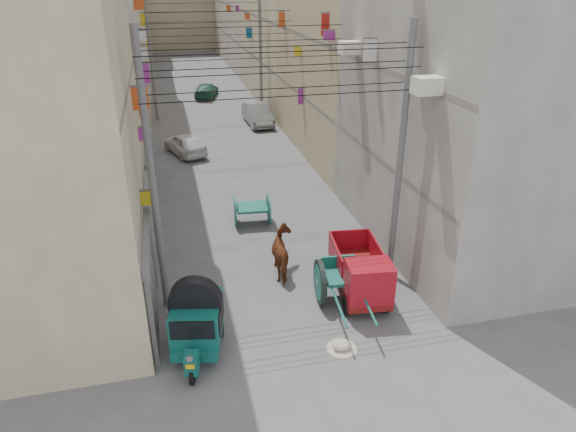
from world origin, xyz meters
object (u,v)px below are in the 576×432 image
object	(u,v)px
horse	(285,253)
tonga_cart	(341,280)
second_cart	(252,209)
distant_car_grey	(258,114)
feed_sack	(342,345)
distant_car_green	(206,90)
distant_car_white	(185,144)
mini_truck	(362,278)
auto_rickshaw	(197,319)

from	to	relation	value
horse	tonga_cart	bearing A→B (deg)	125.77
tonga_cart	horse	size ratio (longest dim) A/B	1.78
tonga_cart	second_cart	distance (m)	6.07
tonga_cart	distant_car_grey	world-z (taller)	tonga_cart
tonga_cart	feed_sack	distance (m)	2.34
second_cart	feed_sack	bearing A→B (deg)	-77.45
tonga_cart	distant_car_grey	bearing A→B (deg)	92.32
feed_sack	distant_car_green	world-z (taller)	distant_car_green
distant_car_white	mini_truck	bearing A→B (deg)	86.23
horse	distant_car_green	xyz separation A→B (m)	(0.07, 27.41, -0.21)
distant_car_grey	horse	bearing A→B (deg)	-100.19
feed_sack	distant_car_grey	world-z (taller)	distant_car_grey
second_cart	feed_sack	world-z (taller)	second_cart
feed_sack	distant_car_green	size ratio (longest dim) A/B	0.14
distant_car_white	distant_car_grey	size ratio (longest dim) A/B	0.86
horse	distant_car_grey	xyz separation A→B (m)	(2.54, 18.42, -0.09)
auto_rickshaw	second_cart	world-z (taller)	auto_rickshaw
second_cart	mini_truck	bearing A→B (deg)	-63.51
distant_car_grey	tonga_cart	bearing A→B (deg)	-95.83
auto_rickshaw	tonga_cart	size ratio (longest dim) A/B	0.78
auto_rickshaw	distant_car_white	distance (m)	16.55
tonga_cart	distant_car_white	size ratio (longest dim) A/B	0.92
tonga_cart	mini_truck	size ratio (longest dim) A/B	1.02
feed_sack	distant_car_white	bearing A→B (deg)	99.93
horse	distant_car_white	size ratio (longest dim) A/B	0.52
horse	distant_car_white	bearing A→B (deg)	-77.96
horse	feed_sack	bearing A→B (deg)	100.08
feed_sack	horse	world-z (taller)	horse
auto_rickshaw	second_cart	size ratio (longest dim) A/B	1.64
tonga_cart	mini_truck	xyz separation A→B (m)	(0.61, -0.14, 0.08)
tonga_cart	horse	bearing A→B (deg)	129.95
distant_car_white	distant_car_grey	bearing A→B (deg)	-154.05
auto_rickshaw	feed_sack	size ratio (longest dim) A/B	4.86
auto_rickshaw	tonga_cart	xyz separation A→B (m)	(4.38, 1.28, -0.26)
auto_rickshaw	horse	distance (m)	4.44
distant_car_white	horse	bearing A→B (deg)	80.84
distant_car_grey	distant_car_green	xyz separation A→B (m)	(-2.47, 8.99, -0.12)
distant_car_grey	second_cart	bearing A→B (deg)	-103.77
distant_car_white	distant_car_green	size ratio (longest dim) A/B	0.92
mini_truck	distant_car_grey	bearing A→B (deg)	94.72
mini_truck	horse	size ratio (longest dim) A/B	1.74
distant_car_grey	distant_car_green	distance (m)	9.33
feed_sack	distant_car_green	bearing A→B (deg)	90.97
distant_car_white	tonga_cart	bearing A→B (deg)	84.24
mini_truck	horse	xyz separation A→B (m)	(-1.91, 2.06, -0.05)
distant_car_grey	distant_car_green	world-z (taller)	distant_car_grey
second_cart	distant_car_green	distance (m)	23.50
second_cart	distant_car_grey	xyz separation A→B (m)	(2.94, 14.50, 0.01)
second_cart	horse	distance (m)	3.93
tonga_cart	distant_car_white	bearing A→B (deg)	109.61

